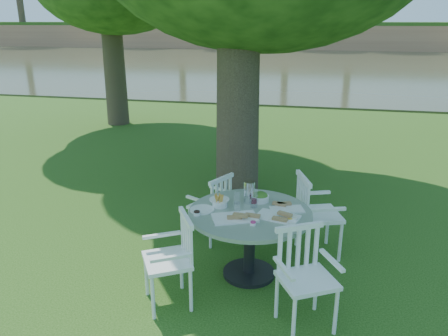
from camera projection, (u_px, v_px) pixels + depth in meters
The scene contains 8 objects.
ground at pixel (221, 236), 5.60m from camera, with size 140.00×140.00×0.00m, color #183D0C.
table at pixel (250, 225), 4.56m from camera, with size 1.28×1.28×0.75m.
chair_ne at pixel (312, 209), 4.99m from camera, with size 0.59×0.61×0.97m.
chair_nw at pixel (215, 203), 5.33m from camera, with size 0.55×0.57×0.86m.
chair_sw at pixel (176, 253), 4.13m from camera, with size 0.60×0.61×0.90m.
chair_se at pixel (303, 268), 3.86m from camera, with size 0.61×0.60×0.91m.
tableware at pixel (248, 204), 4.58m from camera, with size 1.18×0.80×0.24m.
river at pixel (305, 66), 26.86m from camera, with size 100.00×28.00×0.12m, color #3A3D24.
Camera 1 is at (1.15, -4.89, 2.61)m, focal length 35.00 mm.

